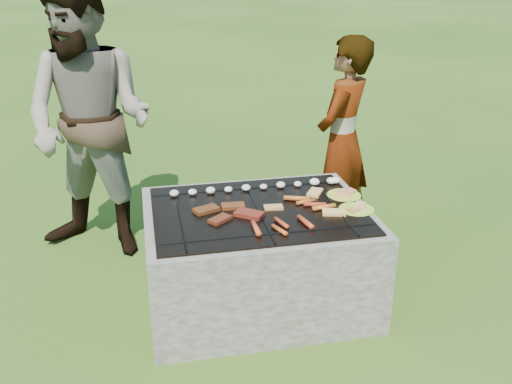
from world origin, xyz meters
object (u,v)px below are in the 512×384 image
(plate_far, at_px, (344,195))
(bystander, at_px, (90,123))
(fire_pit, at_px, (258,259))
(plate_near, at_px, (357,209))
(cook, at_px, (342,141))

(plate_far, xyz_separation_m, bystander, (-1.52, 0.77, 0.33))
(fire_pit, relative_size, bystander, 0.69)
(fire_pit, bearing_deg, bystander, 137.70)
(fire_pit, bearing_deg, plate_near, -11.32)
(plate_near, height_order, cook, cook)
(fire_pit, relative_size, plate_far, 5.54)
(plate_near, xyz_separation_m, cook, (0.21, 0.86, 0.13))
(fire_pit, bearing_deg, cook, 43.91)
(plate_near, bearing_deg, bystander, 147.10)
(fire_pit, relative_size, plate_near, 5.12)
(plate_near, distance_m, cook, 0.89)
(plate_near, relative_size, bystander, 0.13)
(cook, bearing_deg, plate_near, 28.82)
(bystander, bearing_deg, fire_pit, -13.95)
(plate_far, relative_size, cook, 0.16)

